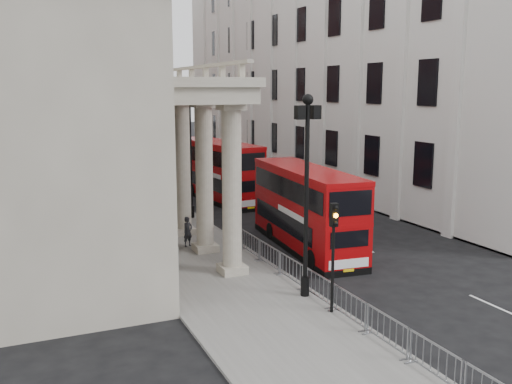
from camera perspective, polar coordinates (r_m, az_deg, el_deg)
ground at (r=21.51m, az=11.55°, el=-13.61°), size 260.00×260.00×0.00m
sidewalk_west at (r=47.55m, az=-12.76°, el=-0.36°), size 6.00×140.00×0.12m
sidewalk_east at (r=53.04m, az=5.01°, el=0.95°), size 3.00×140.00×0.12m
kerb at (r=48.16m, az=-9.32°, el=-0.09°), size 0.20×140.00×0.14m
portico_building at (r=34.11m, az=-21.79°, el=5.12°), size 9.00×28.00×12.00m
brick_building at (r=64.04m, az=-23.04°, el=11.61°), size 9.00×32.00×22.00m
west_building_far at (r=96.01m, az=-23.25°, el=10.29°), size 9.00×30.00×20.00m
east_building at (r=55.44m, az=6.55°, el=14.22°), size 8.00×55.00×25.00m
monument_column at (r=109.64m, az=-14.64°, el=13.81°), size 8.00×8.00×54.20m
lamp_post_south at (r=23.07m, az=5.08°, el=0.96°), size 1.05×0.44×8.32m
lamp_post_mid at (r=37.79m, az=-6.59°, el=4.56°), size 1.05×0.44×8.32m
lamp_post_north at (r=53.25m, az=-11.65°, el=6.07°), size 1.05×0.44×8.32m
traffic_light at (r=21.78m, az=7.78°, el=-4.52°), size 0.28×0.33×4.30m
crowd_barriers at (r=22.79m, az=7.63°, el=-10.26°), size 0.50×18.75×1.10m
bus_near at (r=31.06m, az=5.01°, el=-1.49°), size 3.40×10.46×4.44m
bus_far at (r=44.71m, az=-3.75°, el=2.25°), size 3.60×10.84×4.59m
pedestrian_a at (r=31.41m, az=-6.83°, el=-3.96°), size 0.72×0.62×1.65m
pedestrian_b at (r=30.89m, az=-9.31°, el=-4.04°), size 0.93×0.73×1.89m
pedestrian_c at (r=39.00m, az=-10.85°, el=-1.09°), size 1.10×1.02×1.89m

